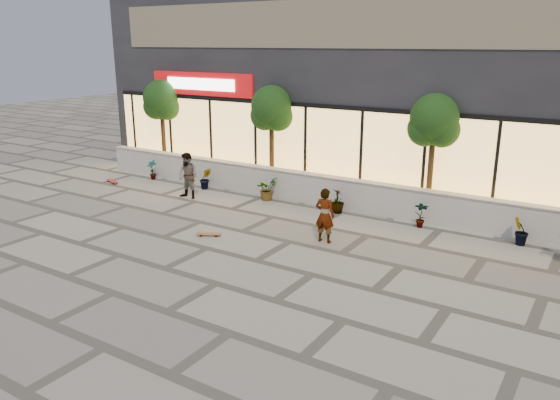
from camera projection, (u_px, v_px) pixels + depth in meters
The scene contains 16 objects.
ground at pixel (216, 284), 12.69m from camera, with size 80.00×80.00×0.00m, color #A8A392.
planter_wall at pixel (348, 194), 18.22m from camera, with size 22.00×0.42×1.04m.
retail_building at pixel (411, 72), 21.63m from camera, with size 24.00×9.17×8.50m.
shrub_a at pixel (152, 170), 22.19m from camera, with size 0.43×0.29×0.81m, color #193D13.
shrub_b at pixel (206, 179), 20.74m from camera, with size 0.45×0.36×0.81m, color #193D13.
shrub_c at pixel (267, 189), 19.30m from camera, with size 0.73×0.63×0.81m, color #193D13.
shrub_d at pixel (338, 201), 17.86m from camera, with size 0.45×0.45×0.81m, color #193D13.
shrub_e at pixel (421, 215), 16.42m from camera, with size 0.43×0.29×0.81m, color #193D13.
shrub_f at pixel (521, 231), 14.98m from camera, with size 0.45×0.36×0.81m, color #193D13.
tree_west at pixel (161, 102), 22.74m from camera, with size 1.60×1.50×3.92m.
tree_midwest at pixel (272, 111), 19.90m from camera, with size 1.60×1.50×3.92m.
tree_mideast at pixel (434, 124), 16.81m from camera, with size 1.60×1.50×3.92m.
skater_center at pixel (325, 215), 15.13m from camera, with size 0.57×0.37×1.56m, color beige.
skater_left at pixel (188, 176), 19.39m from camera, with size 0.80×0.63×1.65m, color #8B7759.
skateboard_center at pixel (209, 234), 15.76m from camera, with size 0.72×0.51×0.09m.
skateboard_left at pixel (112, 181), 21.72m from camera, with size 0.80×0.42×0.09m.
Camera 1 is at (7.50, -9.03, 5.41)m, focal length 35.00 mm.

